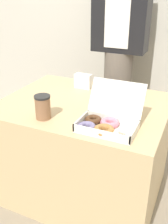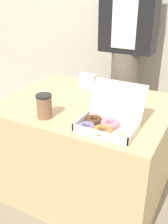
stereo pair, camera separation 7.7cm
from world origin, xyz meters
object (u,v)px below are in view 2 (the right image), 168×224
object	(u,v)px
napkin_holder	(88,81)
person_customer	(126,52)
coffee_cup	(44,106)
donut_box	(106,123)

from	to	relation	value
napkin_holder	person_customer	distance (m)	0.51
coffee_cup	napkin_holder	xyz separation A→B (m)	(-0.00, 0.56, -0.02)
person_customer	coffee_cup	bearing A→B (deg)	-96.55
donut_box	coffee_cup	bearing A→B (deg)	-174.95
coffee_cup	person_customer	size ratio (longest dim) A/B	0.08
coffee_cup	donut_box	bearing A→B (deg)	5.05
donut_box	person_customer	xyz separation A→B (m)	(-0.26, 1.01, 0.15)
donut_box	person_customer	bearing A→B (deg)	104.24
napkin_holder	person_customer	world-z (taller)	person_customer
donut_box	coffee_cup	size ratio (longest dim) A/B	2.28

